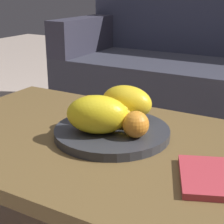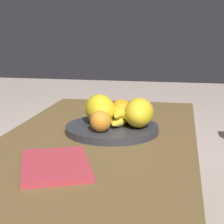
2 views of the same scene
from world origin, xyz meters
name	(u,v)px [view 1 (image 1 of 2)]	position (x,y,z in m)	size (l,w,h in m)	color
coffee_table	(122,157)	(0.00, 0.00, 0.36)	(1.26, 0.68, 0.40)	brown
couch	(205,77)	(-0.11, 1.25, 0.30)	(1.70, 0.70, 0.90)	#333440
fruit_bowl	(112,132)	(-0.05, 0.04, 0.41)	(0.34, 0.34, 0.03)	#2F3137
melon_large_front	(97,114)	(-0.07, -0.01, 0.48)	(0.17, 0.11, 0.11)	yellow
melon_smaller_beside	(127,102)	(-0.06, 0.14, 0.47)	(0.16, 0.10, 0.10)	yellow
orange_front	(90,108)	(-0.14, 0.06, 0.46)	(0.08, 0.08, 0.08)	orange
orange_left	(136,124)	(0.03, 0.01, 0.46)	(0.07, 0.07, 0.07)	orange
banana_bunch	(111,115)	(-0.07, 0.07, 0.45)	(0.16, 0.13, 0.06)	gold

